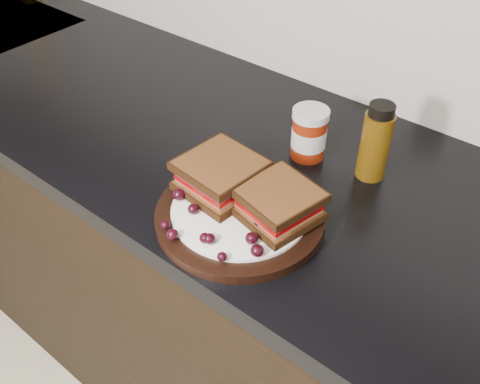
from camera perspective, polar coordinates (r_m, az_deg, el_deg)
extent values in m
cube|color=black|center=(1.35, 2.34, -12.95)|extent=(3.96, 0.58, 0.86)
cube|color=black|center=(1.02, 3.01, 2.31)|extent=(3.98, 0.60, 0.04)
cylinder|color=black|center=(0.88, 0.00, -2.53)|extent=(0.28, 0.28, 0.02)
ellipsoid|color=black|center=(0.89, -6.56, -0.25)|extent=(0.02, 0.02, 0.02)
ellipsoid|color=black|center=(0.86, -5.02, -1.82)|extent=(0.02, 0.02, 0.02)
ellipsoid|color=black|center=(0.84, -7.98, -3.48)|extent=(0.02, 0.02, 0.01)
ellipsoid|color=black|center=(0.82, -7.23, -4.51)|extent=(0.02, 0.02, 0.02)
ellipsoid|color=black|center=(0.81, -3.77, -4.91)|extent=(0.02, 0.02, 0.02)
ellipsoid|color=black|center=(0.81, -3.28, -4.99)|extent=(0.02, 0.02, 0.02)
ellipsoid|color=black|center=(0.79, -1.94, -6.91)|extent=(0.02, 0.02, 0.01)
ellipsoid|color=black|center=(0.79, 1.83, -6.25)|extent=(0.02, 0.02, 0.02)
ellipsoid|color=black|center=(0.81, 1.25, -4.95)|extent=(0.02, 0.02, 0.02)
ellipsoid|color=black|center=(0.83, 2.13, -3.50)|extent=(0.02, 0.02, 0.02)
ellipsoid|color=black|center=(0.84, 5.41, -3.06)|extent=(0.02, 0.02, 0.02)
ellipsoid|color=black|center=(0.87, 4.10, -1.52)|extent=(0.02, 0.02, 0.02)
ellipsoid|color=black|center=(0.87, 4.77, -1.62)|extent=(0.02, 0.02, 0.01)
ellipsoid|color=black|center=(0.94, -1.73, 2.39)|extent=(0.02, 0.02, 0.01)
ellipsoid|color=black|center=(0.92, -3.51, 1.54)|extent=(0.02, 0.02, 0.01)
ellipsoid|color=black|center=(0.89, -4.00, -0.04)|extent=(0.02, 0.02, 0.02)
ellipsoid|color=black|center=(0.93, -0.96, 1.85)|extent=(0.02, 0.02, 0.02)
ellipsoid|color=black|center=(0.91, -1.56, 1.13)|extent=(0.02, 0.02, 0.02)
ellipsoid|color=black|center=(0.92, -4.34, 1.37)|extent=(0.02, 0.02, 0.02)
cylinder|color=maroon|center=(1.00, 7.38, 6.21)|extent=(0.08, 0.08, 0.10)
cylinder|color=#533508|center=(0.96, 14.27, 5.26)|extent=(0.06, 0.06, 0.15)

